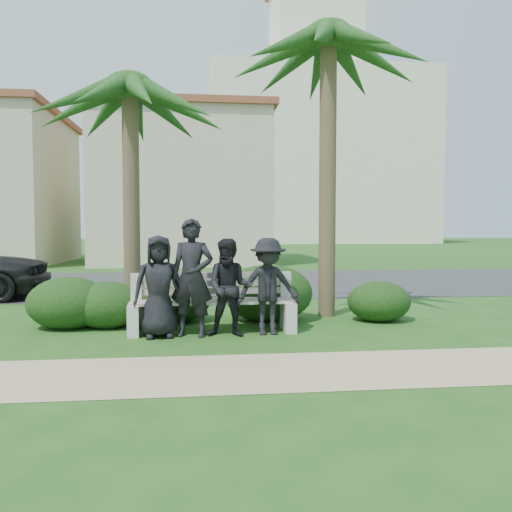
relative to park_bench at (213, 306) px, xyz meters
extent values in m
plane|color=#1D5017|center=(-0.03, -0.52, -0.42)|extent=(160.00, 160.00, 0.00)
cube|color=tan|center=(-0.03, -2.32, -0.42)|extent=(30.00, 1.60, 0.01)
cube|color=#2D2D30|center=(-0.03, 7.48, -0.42)|extent=(160.00, 8.00, 0.01)
cube|color=beige|center=(-1.03, 17.48, 3.08)|extent=(8.00, 8.00, 7.00)
cube|color=brown|center=(-1.03, 17.48, 6.73)|extent=(8.40, 8.40, 0.30)
cube|color=beige|center=(13.97, 54.48, 9.58)|extent=(26.00, 18.00, 20.00)
cube|color=beige|center=(13.97, 54.48, 25.58)|extent=(10.00, 10.00, 12.00)
cube|color=#A09686|center=(0.00, -0.05, 0.08)|extent=(2.65, 0.65, 0.04)
cube|color=#A09686|center=(0.00, 0.22, 0.35)|extent=(2.64, 0.09, 0.31)
cube|color=beige|center=(-1.23, -0.05, -0.18)|extent=(0.19, 0.61, 0.48)
cube|color=beige|center=(1.23, -0.05, -0.18)|extent=(0.19, 0.61, 0.48)
imported|color=black|center=(-0.83, -0.30, 0.37)|extent=(0.83, 0.60, 1.58)
imported|color=black|center=(-0.33, -0.30, 0.50)|extent=(0.74, 0.56, 1.83)
imported|color=black|center=(0.25, -0.36, 0.34)|extent=(0.84, 0.71, 1.52)
imported|color=black|center=(0.86, -0.27, 0.35)|extent=(1.01, 0.61, 1.53)
ellipsoid|color=black|center=(-2.41, 0.62, 0.03)|extent=(1.37, 1.13, 0.89)
ellipsoid|color=black|center=(-1.77, 0.60, -0.01)|extent=(1.23, 1.02, 0.80)
ellipsoid|color=black|center=(-0.64, 0.99, -0.01)|extent=(1.24, 1.03, 0.81)
ellipsoid|color=black|center=(1.03, 0.94, 0.11)|extent=(1.62, 1.34, 1.06)
ellipsoid|color=black|center=(3.02, 0.66, -0.04)|extent=(1.15, 0.95, 0.75)
cylinder|color=brown|center=(-1.53, 1.89, 1.79)|extent=(0.32, 0.32, 4.41)
cylinder|color=brown|center=(2.21, 1.30, 2.23)|extent=(0.32, 0.32, 5.29)
camera|label=1|loc=(-0.18, -8.03, 1.25)|focal=35.00mm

